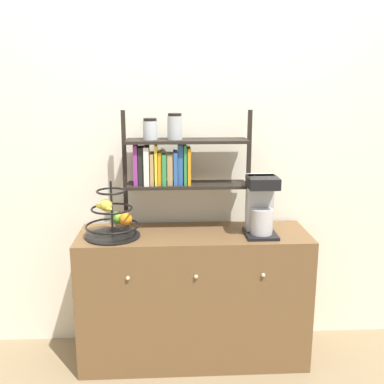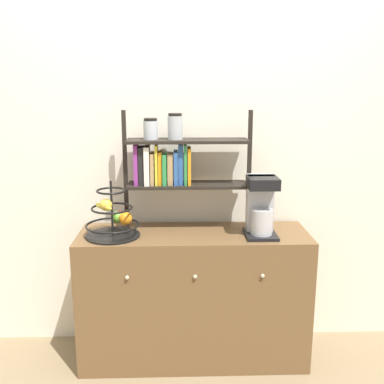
{
  "view_description": "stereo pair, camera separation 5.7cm",
  "coord_description": "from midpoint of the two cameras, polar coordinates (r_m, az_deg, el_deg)",
  "views": [
    {
      "loc": [
        -0.15,
        -2.33,
        1.67
      ],
      "look_at": [
        -0.01,
        0.22,
        1.07
      ],
      "focal_mm": 42.0,
      "sensor_mm": 36.0,
      "label": 1
    },
    {
      "loc": [
        -0.09,
        -2.33,
        1.67
      ],
      "look_at": [
        -0.01,
        0.22,
        1.07
      ],
      "focal_mm": 42.0,
      "sensor_mm": 36.0,
      "label": 2
    }
  ],
  "objects": [
    {
      "name": "coffee_maker",
      "position": [
        2.65,
        8.11,
        -1.69
      ],
      "size": [
        0.18,
        0.22,
        0.35
      ],
      "color": "black",
      "rests_on": "sideboard"
    },
    {
      "name": "wall_back",
      "position": [
        2.85,
        -0.66,
        5.73
      ],
      "size": [
        7.0,
        0.05,
        2.6
      ],
      "primitive_type": "cube",
      "color": "silver",
      "rests_on": "ground_plane"
    },
    {
      "name": "sideboard",
      "position": [
        2.85,
        -0.38,
        -13.07
      ],
      "size": [
        1.38,
        0.46,
        0.82
      ],
      "color": "brown",
      "rests_on": "ground_plane"
    },
    {
      "name": "shelf_hutch",
      "position": [
        2.69,
        -3.31,
        3.98
      ],
      "size": [
        0.77,
        0.2,
        0.72
      ],
      "color": "black",
      "rests_on": "sideboard"
    },
    {
      "name": "ground_plane",
      "position": [
        2.87,
        -0.14,
        -22.41
      ],
      "size": [
        12.0,
        12.0,
        0.0
      ],
      "primitive_type": "plane",
      "color": "#847051"
    },
    {
      "name": "fruit_stand",
      "position": [
        2.64,
        -10.54,
        -3.38
      ],
      "size": [
        0.32,
        0.32,
        0.33
      ],
      "color": "black",
      "rests_on": "sideboard"
    }
  ]
}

